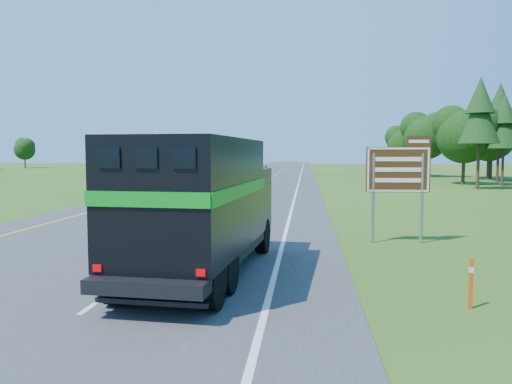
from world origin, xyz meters
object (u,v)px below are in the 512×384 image
white_suv (195,181)px  far_car (263,165)px  horse_truck (201,203)px  exit_sign (399,174)px

white_suv → far_car: 65.77m
horse_truck → exit_sign: exit_sign is taller
horse_truck → far_car: bearing=98.7°
far_car → exit_sign: 91.60m
far_car → exit_sign: bearing=-85.2°
horse_truck → exit_sign: (6.06, 5.63, 0.56)m
white_suv → far_car: white_suv is taller
white_suv → exit_sign: bearing=-63.6°
horse_truck → white_suv: horse_truck is taller
far_car → exit_sign: (12.80, -90.69, 1.73)m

